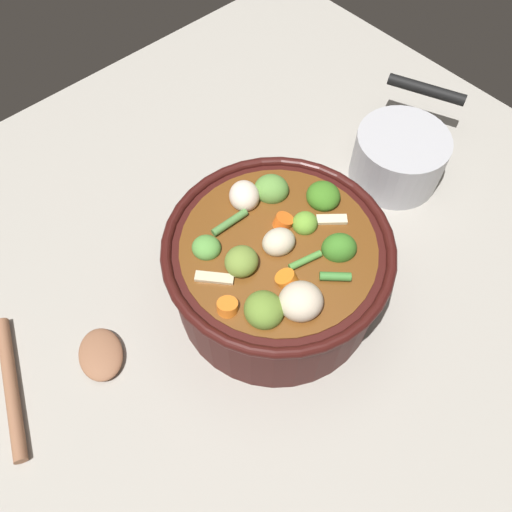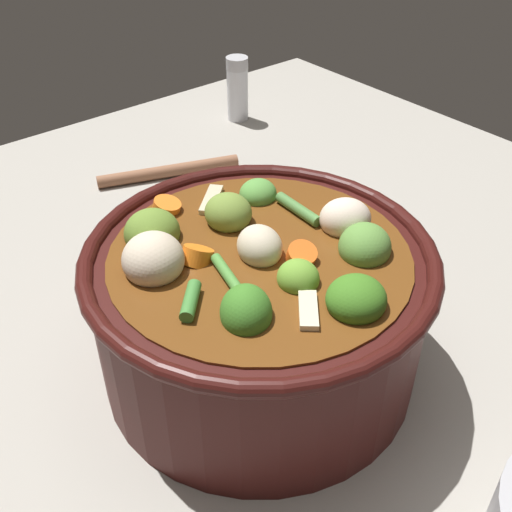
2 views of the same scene
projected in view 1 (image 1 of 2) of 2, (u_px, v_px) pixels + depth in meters
The scene contains 4 objects.
ground_plane at pixel (275, 293), 0.68m from camera, with size 1.10×1.10×0.00m, color #9E998E.
cooking_pot at pixel (277, 268), 0.62m from camera, with size 0.27×0.27×0.15m.
wooden_spoon at pixel (65, 367), 0.61m from camera, with size 0.18×0.18×0.02m.
small_saucepan at pixel (399, 156), 0.75m from camera, with size 0.18×0.22×0.08m.
Camera 1 is at (-0.22, 0.23, 0.60)m, focal length 35.24 mm.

